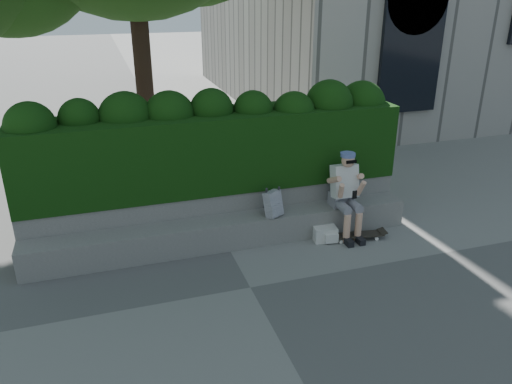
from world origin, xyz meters
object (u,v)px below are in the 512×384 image
object	(u,v)px
person	(346,191)
backpack_plaid	(273,204)
backpack_ground	(325,234)
skateboard	(357,235)

from	to	relation	value
person	backpack_plaid	distance (m)	1.20
person	backpack_plaid	size ratio (longest dim) A/B	3.43
backpack_plaid	backpack_ground	size ratio (longest dim) A/B	1.12
backpack_plaid	person	bearing A→B (deg)	-34.29
skateboard	backpack_plaid	size ratio (longest dim) A/B	2.16
person	skateboard	distance (m)	0.74
person	backpack_ground	size ratio (longest dim) A/B	3.83
backpack_ground	skateboard	bearing A→B (deg)	-6.77
person	backpack_plaid	bearing A→B (deg)	176.09
backpack_plaid	backpack_ground	xyz separation A→B (m)	(0.80, -0.22, -0.53)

